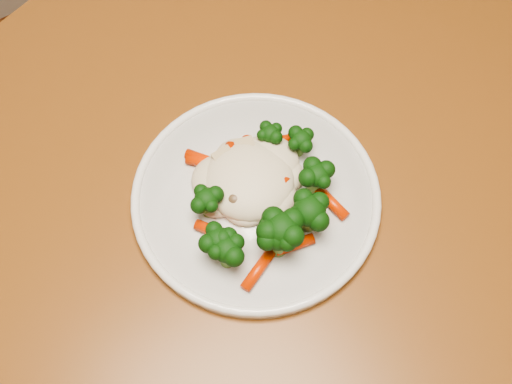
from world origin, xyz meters
TOP-DOWN VIEW (x-y plane):
  - dining_table at (-0.07, 0.30)m, footprint 1.35×1.12m
  - plate at (0.02, 0.29)m, footprint 0.27×0.27m
  - meal at (0.02, 0.27)m, footprint 0.18×0.18m

SIDE VIEW (x-z plane):
  - dining_table at x=-0.07m, z-range 0.27..1.02m
  - plate at x=0.02m, z-range 0.75..0.76m
  - meal at x=0.02m, z-range 0.76..0.81m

